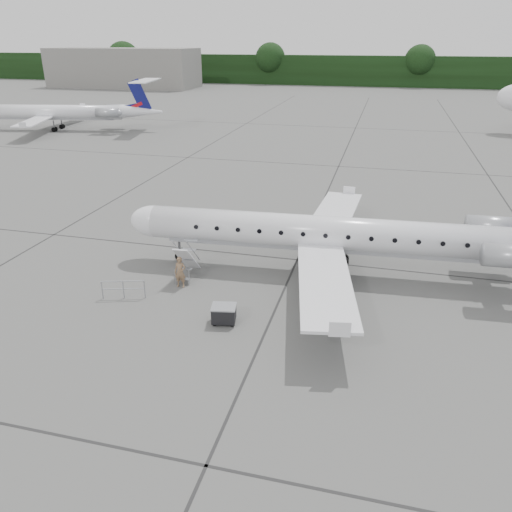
% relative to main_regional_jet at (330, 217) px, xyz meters
% --- Properties ---
extents(ground, '(320.00, 320.00, 0.00)m').
position_rel_main_regional_jet_xyz_m(ground, '(1.66, -5.49, -3.41)').
color(ground, '#5A5A57').
rests_on(ground, ground).
extents(treeline, '(260.00, 4.00, 8.00)m').
position_rel_main_regional_jet_xyz_m(treeline, '(1.66, 124.51, 0.59)').
color(treeline, black).
rests_on(treeline, ground).
extents(terminal_building, '(40.00, 14.00, 10.00)m').
position_rel_main_regional_jet_xyz_m(terminal_building, '(-68.34, 104.51, 1.59)').
color(terminal_building, slate).
rests_on(terminal_building, ground).
extents(main_regional_jet, '(27.74, 20.78, 6.82)m').
position_rel_main_regional_jet_xyz_m(main_regional_jet, '(0.00, 0.00, 0.00)').
color(main_regional_jet, white).
rests_on(main_regional_jet, ground).
extents(airstair, '(0.99, 2.23, 2.14)m').
position_rel_main_regional_jet_xyz_m(airstair, '(-7.62, -2.58, -2.34)').
color(airstair, white).
rests_on(airstair, ground).
extents(passenger, '(0.67, 0.46, 1.75)m').
position_rel_main_regional_jet_xyz_m(passenger, '(-7.54, -3.81, -2.53)').
color(passenger, '#826447').
rests_on(passenger, ground).
extents(safety_railing, '(2.13, 0.72, 1.00)m').
position_rel_main_regional_jet_xyz_m(safety_railing, '(-9.92, -5.82, -2.91)').
color(safety_railing, '#94989D').
rests_on(safety_railing, ground).
extents(baggage_cart, '(1.26, 1.09, 0.96)m').
position_rel_main_regional_jet_xyz_m(baggage_cart, '(-4.08, -6.85, -2.93)').
color(baggage_cart, black).
rests_on(baggage_cart, ground).
extents(bg_regional_left, '(30.67, 24.53, 7.21)m').
position_rel_main_regional_jet_xyz_m(bg_regional_left, '(-45.44, 38.76, 0.20)').
color(bg_regional_left, white).
rests_on(bg_regional_left, ground).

